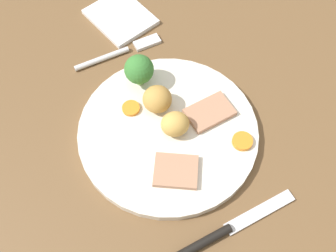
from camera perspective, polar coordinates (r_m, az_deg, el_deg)
The scene contains 12 objects.
dining_table at distance 63.29cm, azimuth -0.45°, elevation -2.63°, with size 120.00×84.00×3.60cm, color brown.
dinner_plate at distance 61.53cm, azimuth 0.00°, elevation -0.79°, with size 26.58×26.58×1.40cm, color silver.
meat_slice_main at distance 62.29cm, azimuth 5.72°, elevation 1.92°, with size 6.83×4.52×0.80cm, color tan.
meat_slice_under at distance 57.52cm, azimuth 1.08°, elevation -6.18°, with size 6.03×4.95×0.80cm, color tan.
roast_potato_left at distance 59.42cm, azimuth 0.90°, elevation 0.40°, with size 3.77×4.15×3.51cm, color tan.
roast_potato_right at distance 61.40cm, azimuth -1.48°, elevation 3.71°, with size 4.34×4.36×3.88cm, color #BC8C42.
carrot_coin_front at distance 62.74cm, azimuth -5.11°, elevation 2.45°, with size 2.68×2.68×0.53cm, color orange.
carrot_coin_back at distance 60.55cm, azimuth 10.17°, elevation -2.06°, with size 2.98×2.98×0.67cm, color orange.
broccoli_floret at distance 63.16cm, azimuth -3.99°, elevation 7.72°, with size 4.52×4.52×5.50cm.
fork at distance 71.08cm, azimuth -6.49°, elevation 10.08°, with size 2.18×15.30×0.90cm.
knife at distance 56.55cm, azimuth 7.70°, elevation -14.13°, with size 1.78×18.51×1.20cm.
folded_napkin at distance 76.47cm, azimuth -6.55°, elevation 14.65°, with size 11.00×9.00×0.80cm, color white.
Camera 1 is at (25.75, -13.46, 58.03)cm, focal length 44.43 mm.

